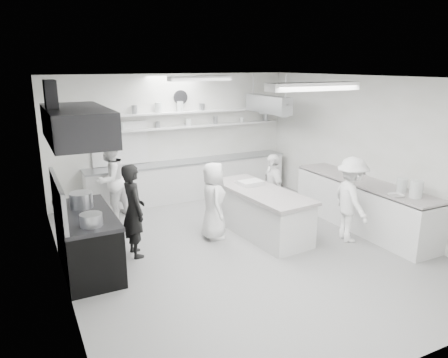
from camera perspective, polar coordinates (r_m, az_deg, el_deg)
name	(u,v)px	position (r m, az deg, el deg)	size (l,w,h in m)	color
floor	(242,248)	(7.76, 2.42, -9.32)	(6.00, 7.00, 0.02)	gray
ceiling	(244,77)	(7.06, 2.70, 13.56)	(6.00, 7.00, 0.02)	white
wall_back	(173,137)	(10.40, -6.89, 5.63)	(6.00, 0.04, 3.00)	silver
wall_front	(412,241)	(4.68, 24.03, -7.64)	(6.00, 0.04, 3.00)	silver
wall_left	(57,190)	(6.41, -21.60, -1.36)	(0.04, 7.00, 3.00)	silver
wall_right	(372,152)	(9.08, 19.38, 3.48)	(0.04, 7.00, 3.00)	silver
stove	(88,243)	(7.17, -17.89, -8.22)	(0.80, 1.80, 0.90)	black
exhaust_hood	(77,124)	(6.68, -19.22, 6.96)	(0.85, 2.00, 0.50)	#242427
back_counter	(190,180)	(10.45, -4.60, -0.10)	(5.00, 0.60, 0.92)	silver
shelf_lower	(201,126)	(10.50, -3.07, 7.19)	(4.20, 0.26, 0.04)	silver
shelf_upper	(201,111)	(10.46, -3.09, 9.09)	(4.20, 0.26, 0.04)	silver
pass_through_window	(120,144)	(10.04, -13.85, 4.66)	(1.30, 0.04, 1.00)	black
wall_clock	(180,97)	(10.32, -5.92, 10.90)	(0.32, 0.32, 0.05)	white
right_counter	(362,205)	(8.96, 18.14, -3.40)	(0.74, 3.30, 0.94)	silver
pot_rack	(268,104)	(10.19, 5.95, 10.00)	(0.30, 1.60, 0.40)	#999BA1
light_fixture_front	(313,87)	(5.57, 11.96, 12.10)	(1.30, 0.25, 0.10)	silver
light_fixture_rear	(200,78)	(8.68, -3.27, 13.40)	(1.30, 0.25, 0.10)	silver
prep_island	(260,213)	(8.29, 4.93, -4.56)	(0.84, 2.26, 0.83)	silver
stove_pot	(81,201)	(7.25, -18.67, -2.88)	(0.37, 0.37, 0.30)	#999BA1
cook_stove	(134,211)	(7.35, -12.09, -4.20)	(0.59, 0.39, 1.62)	black
cook_back	(110,180)	(9.26, -15.07, -0.09)	(0.83, 0.65, 1.71)	white
cook_island_left	(213,201)	(7.95, -1.43, -2.94)	(0.72, 0.47, 1.47)	white
cook_island_right	(272,189)	(8.78, 6.53, -1.30)	(0.86, 0.36, 1.46)	white
cook_right	(351,200)	(8.15, 16.76, -2.68)	(1.03, 0.59, 1.59)	white
bowl_island_a	(253,187)	(8.41, 3.93, -1.04)	(0.24, 0.24, 0.06)	#999BA1
bowl_island_b	(239,183)	(8.65, 2.05, -0.54)	(0.21, 0.21, 0.07)	silver
bowl_right	(396,196)	(8.02, 22.17, -2.16)	(0.26, 0.26, 0.06)	silver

